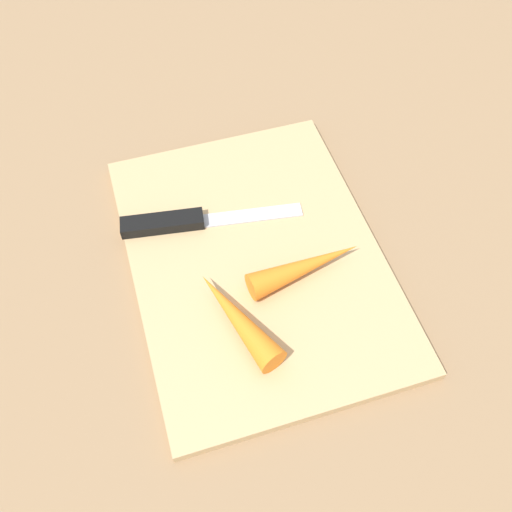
# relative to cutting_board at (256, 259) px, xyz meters

# --- Properties ---
(ground_plane) EXTENTS (1.40, 1.40, 0.00)m
(ground_plane) POSITION_rel_cutting_board_xyz_m (0.00, 0.00, -0.01)
(ground_plane) COLOR #8C6D4C
(cutting_board) EXTENTS (0.36, 0.26, 0.01)m
(cutting_board) POSITION_rel_cutting_board_xyz_m (0.00, 0.00, 0.00)
(cutting_board) COLOR tan
(cutting_board) RESTS_ON ground_plane
(knife) EXTENTS (0.05, 0.20, 0.01)m
(knife) POSITION_rel_cutting_board_xyz_m (-0.07, -0.07, 0.01)
(knife) COLOR #B7B7BC
(knife) RESTS_ON cutting_board
(carrot_long) EXTENTS (0.04, 0.13, 0.03)m
(carrot_long) POSITION_rel_cutting_board_xyz_m (0.04, 0.04, 0.02)
(carrot_long) COLOR orange
(carrot_long) RESTS_ON cutting_board
(carrot_short) EXTENTS (0.12, 0.07, 0.03)m
(carrot_short) POSITION_rel_cutting_board_xyz_m (0.07, -0.04, 0.02)
(carrot_short) COLOR orange
(carrot_short) RESTS_ON cutting_board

